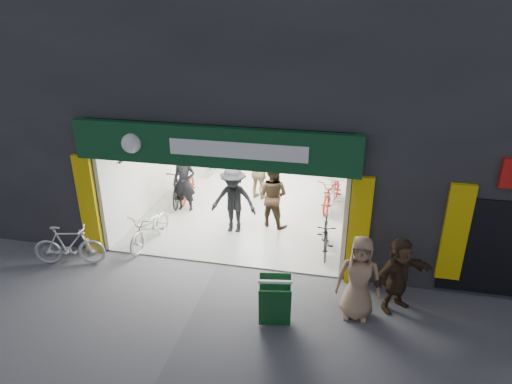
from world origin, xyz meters
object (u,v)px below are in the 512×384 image
(parked_bike, at_px, (69,245))
(sandwich_board, at_px, (275,301))
(bike_right_front, at_px, (326,236))
(bike_left_front, at_px, (150,227))
(pedestrian_near, at_px, (359,278))

(parked_bike, relative_size, sandwich_board, 1.76)
(bike_right_front, distance_m, parked_bike, 6.28)
(bike_left_front, relative_size, sandwich_board, 1.89)
(bike_right_front, bearing_deg, sandwich_board, -108.64)
(bike_right_front, bearing_deg, pedestrian_near, -75.32)
(pedestrian_near, distance_m, sandwich_board, 1.72)
(pedestrian_near, bearing_deg, sandwich_board, -158.66)
(pedestrian_near, height_order, sandwich_board, pedestrian_near)
(bike_left_front, xyz_separation_m, bike_right_front, (4.50, 0.53, -0.02))
(bike_right_front, relative_size, sandwich_board, 1.60)
(bike_left_front, relative_size, parked_bike, 1.07)
(bike_left_front, distance_m, pedestrian_near, 5.63)
(parked_bike, bearing_deg, sandwich_board, -114.95)
(sandwich_board, bearing_deg, bike_left_front, 137.49)
(bike_left_front, bearing_deg, pedestrian_near, -11.87)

